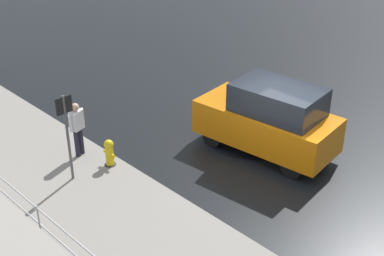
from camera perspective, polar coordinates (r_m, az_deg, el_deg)
name	(u,v)px	position (r m, az deg, el deg)	size (l,w,h in m)	color
ground_plane	(274,171)	(14.45, 8.77, -4.56)	(60.00, 60.00, 0.00)	black
kerb_strip	(155,244)	(11.94, -3.96, -12.23)	(24.00, 3.20, 0.04)	gray
moving_hatchback	(269,119)	(14.82, 8.23, 0.97)	(4.07, 2.13, 2.06)	orange
fire_hydrant	(109,153)	(14.46, -8.80, -2.67)	(0.42, 0.31, 0.80)	gold
pedestrian	(77,126)	(14.81, -12.16, 0.26)	(0.33, 0.55, 1.62)	silver
sign_post	(67,126)	(13.49, -13.24, 0.20)	(0.07, 0.44, 2.40)	#4C4C51
puddle_patch	(250,137)	(15.97, 6.24, -0.92)	(2.70, 2.70, 0.01)	black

